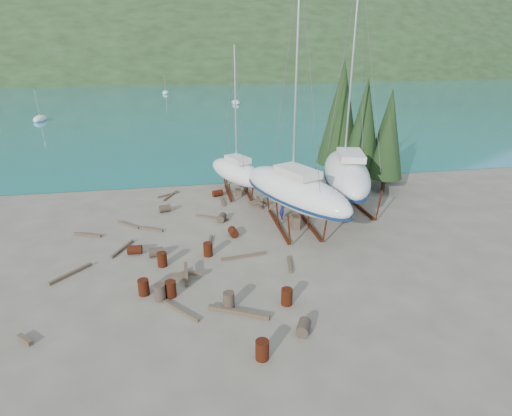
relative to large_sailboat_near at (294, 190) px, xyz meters
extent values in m
plane|color=#60594B|center=(-3.72, -3.86, -2.81)|extent=(600.00, 600.00, 0.00)
plane|color=#1A6782|center=(-3.72, 311.14, -2.80)|extent=(700.00, 700.00, 0.00)
ellipsoid|color=#202F17|center=(-3.72, 316.14, -2.81)|extent=(800.00, 360.00, 110.00)
cube|color=beige|center=(-63.72, 186.14, -0.81)|extent=(6.00, 5.00, 4.00)
cube|color=#A54C2D|center=(-63.72, 186.14, 1.99)|extent=(6.60, 5.60, 1.60)
cube|color=beige|center=(-23.72, 186.14, -0.81)|extent=(6.00, 5.00, 4.00)
cube|color=#A54C2D|center=(-23.72, 186.14, 1.99)|extent=(6.60, 5.60, 1.60)
cube|color=beige|center=(26.28, 186.14, -0.81)|extent=(6.00, 5.00, 4.00)
cube|color=#A54C2D|center=(26.28, 186.14, 1.99)|extent=(6.60, 5.60, 1.60)
cylinder|color=black|center=(8.78, 8.14, -2.01)|extent=(0.36, 0.36, 1.60)
cone|color=black|center=(8.78, 8.14, 2.99)|extent=(3.60, 3.60, 8.40)
cylinder|color=black|center=(10.28, 6.14, -2.13)|extent=(0.36, 0.36, 1.36)
cone|color=black|center=(10.28, 6.14, 2.12)|extent=(3.06, 3.06, 7.14)
cylinder|color=black|center=(7.28, 10.14, -1.89)|extent=(0.36, 0.36, 1.84)
cone|color=black|center=(7.28, 10.14, 3.86)|extent=(4.14, 4.14, 9.66)
cylinder|color=black|center=(11.78, 9.14, -2.09)|extent=(0.36, 0.36, 1.44)
cone|color=black|center=(11.78, 9.14, 2.41)|extent=(3.24, 3.24, 7.56)
ellipsoid|color=white|center=(-33.72, 56.14, -2.43)|extent=(2.00, 5.00, 1.40)
cylinder|color=silver|center=(-33.72, 56.14, 0.42)|extent=(0.08, 0.08, 5.00)
ellipsoid|color=white|center=(6.28, 76.14, -2.43)|extent=(2.00, 5.00, 1.40)
cylinder|color=silver|center=(6.28, 76.14, 0.42)|extent=(0.08, 0.08, 5.00)
ellipsoid|color=white|center=(-11.72, 106.14, -2.43)|extent=(2.00, 5.00, 1.40)
cylinder|color=silver|center=(-11.72, 106.14, 0.42)|extent=(0.08, 0.08, 5.00)
ellipsoid|color=white|center=(0.00, 0.02, -0.04)|extent=(7.23, 11.44, 2.58)
cube|color=#0E2247|center=(0.00, -0.53, -0.88)|extent=(1.00, 1.93, 1.00)
cube|color=silver|center=(0.00, -0.53, 1.50)|extent=(2.91, 3.74, 0.50)
cylinder|color=silver|center=(0.00, 0.57, 7.98)|extent=(0.14, 0.14, 13.27)
cube|color=#56180E|center=(-1.13, 0.02, -2.71)|extent=(0.18, 6.08, 0.20)
cube|color=#56180E|center=(1.13, 0.02, -2.71)|extent=(0.18, 6.08, 0.20)
cube|color=brown|center=(0.00, -0.53, -2.32)|extent=(0.50, 0.80, 0.97)
ellipsoid|color=white|center=(5.14, 2.95, 0.12)|extent=(6.29, 11.99, 2.72)
cube|color=#0E2247|center=(5.14, 2.38, -0.79)|extent=(0.79, 2.06, 1.00)
cube|color=silver|center=(5.14, 2.38, 1.73)|extent=(2.69, 3.82, 0.50)
cylinder|color=silver|center=(5.14, 3.53, 8.49)|extent=(0.14, 0.14, 13.82)
cube|color=#56180E|center=(3.97, 2.95, -2.71)|extent=(0.18, 6.33, 0.20)
cube|color=#56180E|center=(6.31, 2.95, -2.71)|extent=(0.18, 6.33, 0.20)
cube|color=brown|center=(5.14, 2.38, -2.27)|extent=(0.50, 0.80, 1.07)
ellipsoid|color=white|center=(-3.02, 7.98, -0.78)|extent=(5.49, 8.19, 2.02)
cube|color=#0E2247|center=(-3.02, 7.59, -1.34)|extent=(0.81, 1.39, 1.00)
cube|color=silver|center=(-3.02, 7.59, 0.48)|extent=(2.21, 2.71, 0.50)
cylinder|color=silver|center=(-3.02, 8.38, 5.05)|extent=(0.14, 0.14, 9.45)
cube|color=#56180E|center=(-3.88, 7.98, -2.71)|extent=(0.18, 4.33, 0.20)
cube|color=#56180E|center=(-2.15, 7.98, -2.71)|extent=(0.18, 4.33, 0.20)
cube|color=brown|center=(-3.02, 7.59, -2.55)|extent=(0.50, 0.80, 0.51)
imported|color=navy|center=(-0.51, 1.42, -1.98)|extent=(0.44, 0.63, 1.66)
cylinder|color=#56180E|center=(-10.19, -7.27, -2.37)|extent=(0.58, 0.58, 0.88)
cylinder|color=#2D2823|center=(-2.81, -11.79, -2.52)|extent=(0.92, 1.05, 0.58)
cylinder|color=#56180E|center=(-11.10, -2.43, -2.52)|extent=(0.92, 0.64, 0.58)
cylinder|color=#56180E|center=(-4.99, -13.08, -2.37)|extent=(0.58, 0.58, 0.88)
cylinder|color=#56180E|center=(-4.87, 7.58, -2.52)|extent=(1.02, 0.82, 0.58)
cylinder|color=#56180E|center=(-4.60, -0.93, -2.52)|extent=(0.70, 0.95, 0.58)
cylinder|color=#56180E|center=(-3.00, -9.50, -2.37)|extent=(0.58, 0.58, 0.88)
cylinder|color=#56180E|center=(-9.33, -4.33, -2.37)|extent=(0.58, 0.58, 0.88)
cylinder|color=#2D2823|center=(-9.41, 4.60, -2.52)|extent=(1.00, 0.79, 0.58)
cylinder|color=#2D2823|center=(-5.11, 1.86, -2.52)|extent=(0.84, 1.02, 0.58)
cylinder|color=#56180E|center=(-8.79, -7.71, -2.37)|extent=(0.58, 0.58, 0.88)
cylinder|color=#56180E|center=(-6.54, -3.53, -2.37)|extent=(0.58, 0.58, 0.88)
cylinder|color=#2D2823|center=(-9.75, -3.00, -2.52)|extent=(0.95, 0.69, 0.58)
cylinder|color=#2D2823|center=(-9.34, -7.92, -2.37)|extent=(0.58, 0.58, 0.88)
cylinder|color=#2D2823|center=(-5.92, -9.29, -2.37)|extent=(0.58, 0.58, 0.88)
cube|color=brown|center=(-9.18, 8.62, -2.74)|extent=(1.96, 1.36, 0.14)
cube|color=brown|center=(-14.61, 0.91, -2.71)|extent=(1.96, 0.96, 0.19)
cube|color=brown|center=(-8.30, -9.19, -2.73)|extent=(1.75, 2.05, 0.15)
cube|color=brown|center=(-10.31, 1.14, -2.72)|extent=(1.73, 1.09, 0.17)
cube|color=brown|center=(-4.39, -4.18, -2.73)|extent=(2.82, 0.55, 0.16)
cube|color=brown|center=(-4.64, 5.81, -2.71)|extent=(0.20, 1.99, 0.19)
cube|color=brown|center=(-1.82, -5.71, -2.72)|extent=(0.52, 1.88, 0.17)
cube|color=brown|center=(-9.05, 8.29, -2.73)|extent=(1.27, 2.51, 0.15)
cube|color=brown|center=(-5.79, 2.49, -2.72)|extent=(2.46, 1.48, 0.16)
cube|color=brown|center=(-6.32, -1.84, -2.73)|extent=(0.55, 2.10, 0.15)
cube|color=brown|center=(-11.97, -1.73, -2.72)|extent=(1.22, 2.33, 0.17)
cube|color=brown|center=(-15.12, -10.13, -2.70)|extent=(0.85, 0.82, 0.22)
cube|color=brown|center=(-14.50, -4.45, -2.71)|extent=(1.98, 2.08, 0.18)
cube|color=brown|center=(-5.53, -9.90, -2.69)|extent=(2.89, 1.64, 0.23)
cube|color=brown|center=(-12.01, 2.25, -2.73)|extent=(1.72, 1.63, 0.16)
cube|color=brown|center=(-7.96, -6.09, -2.71)|extent=(0.20, 1.80, 0.20)
cube|color=brown|center=(-7.96, -6.09, -2.51)|extent=(1.80, 0.20, 0.20)
cube|color=brown|center=(-7.96, -6.09, -2.31)|extent=(0.20, 1.80, 0.20)
cube|color=brown|center=(-1.69, 4.46, -2.71)|extent=(0.20, 1.80, 0.20)
cube|color=brown|center=(-1.69, 4.46, -2.51)|extent=(1.80, 0.20, 0.20)
cube|color=brown|center=(-1.69, 4.46, -2.31)|extent=(0.20, 1.80, 0.20)
camera|label=1|loc=(-7.69, -26.11, 9.13)|focal=28.00mm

